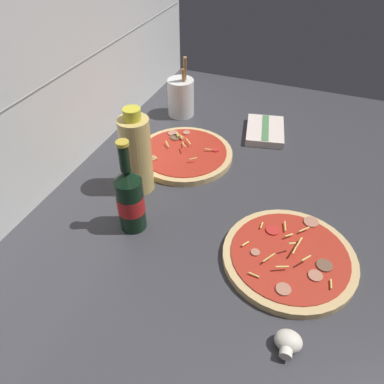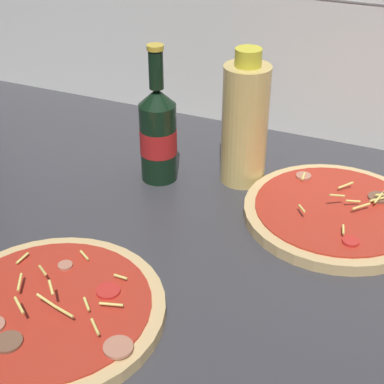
% 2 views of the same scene
% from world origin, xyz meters
% --- Properties ---
extents(counter_slab, '(1.60, 0.90, 0.03)m').
position_xyz_m(counter_slab, '(0.00, 0.00, 0.01)').
color(counter_slab, '#38383D').
rests_on(counter_slab, ground).
extents(pizza_near, '(0.30, 0.30, 0.06)m').
position_xyz_m(pizza_near, '(-0.11, -0.20, 0.04)').
color(pizza_near, tan).
rests_on(pizza_near, counter_slab).
extents(pizza_far, '(0.29, 0.29, 0.05)m').
position_xyz_m(pizza_far, '(0.18, 0.18, 0.04)').
color(pizza_far, tan).
rests_on(pizza_far, counter_slab).
extents(beer_bottle, '(0.07, 0.07, 0.24)m').
position_xyz_m(beer_bottle, '(-0.14, 0.18, 0.11)').
color(beer_bottle, black).
rests_on(beer_bottle, counter_slab).
extents(oil_bottle, '(0.08, 0.08, 0.24)m').
position_xyz_m(oil_bottle, '(-0.00, 0.23, 0.14)').
color(oil_bottle, '#D6B766').
rests_on(oil_bottle, counter_slab).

